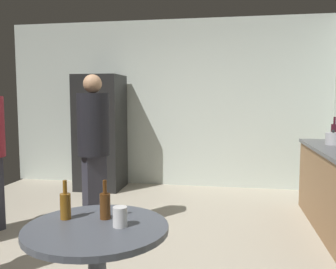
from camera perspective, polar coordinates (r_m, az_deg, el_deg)
name	(u,v)px	position (r m, az deg, el deg)	size (l,w,h in m)	color
ground_plane	(119,252)	(3.74, -7.73, -17.77)	(5.20, 5.20, 0.10)	#B2A893
wall_back	(166,104)	(5.99, -0.31, 4.87)	(5.32, 0.06, 2.70)	beige
refrigerator	(100,132)	(5.86, -10.59, 0.34)	(0.70, 0.68, 1.80)	black
kettle	(333,139)	(4.63, 24.53, -0.58)	(0.24, 0.17, 0.18)	#B2B2B7
wine_bottle_on_counter	(334,132)	(4.95, 24.64, 0.33)	(0.08, 0.08, 0.31)	#3F141E
foreground_table	(97,244)	(2.14, -11.13, -16.52)	(0.80, 0.80, 0.73)	#4C515B
beer_bottle_amber	(65,205)	(2.23, -15.82, -10.60)	(0.06, 0.06, 0.23)	#8C5919
beer_bottle_brown	(105,205)	(2.18, -9.85, -10.83)	(0.06, 0.06, 0.23)	#593314
plastic_cup_white	(120,217)	(2.05, -7.55, -12.69)	(0.08, 0.08, 0.11)	white
person_in_black_shirt	(94,140)	(3.95, -11.61, -0.93)	(0.48, 0.48, 1.69)	#2D2D38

